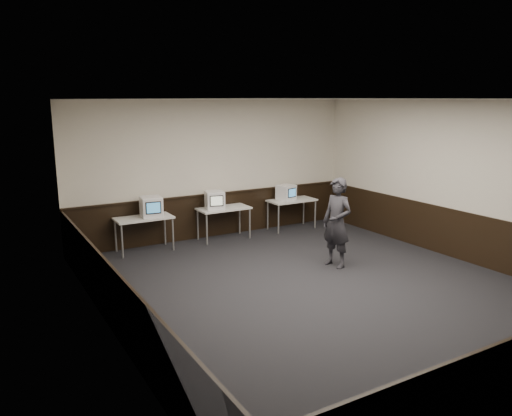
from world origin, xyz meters
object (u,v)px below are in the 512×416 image
Objects in this scene: desk_left at (144,220)px; emac_left at (151,207)px; desk_right at (292,202)px; desk_center at (224,211)px; person at (337,223)px; emac_center at (215,200)px; emac_right at (286,192)px.

desk_left is 0.33m from emac_left.
desk_left is at bearing 180.00° from desk_right.
person is (1.02, -2.83, 0.19)m from desk_center.
person is at bearing -38.49° from emac_left.
emac_center is (-0.23, -0.01, 0.28)m from desk_center.
desk_left is at bearing 173.65° from emac_left.
desk_center is 1.90m from desk_right.
person reaches higher than desk_right.
emac_right is (3.48, 0.07, -0.03)m from emac_left.
person reaches higher than emac_right.
desk_left is 3.66m from emac_right.
emac_right is at bearing 169.93° from desk_right.
emac_right is at bearing 0.43° from desk_left.
emac_left is 1.50m from emac_center.
emac_left is at bearing -165.00° from emac_center.
desk_center is 3.02m from person.
emac_left is (-1.74, -0.04, 0.29)m from desk_center.
emac_center is at bearing -177.52° from desk_center.
desk_right is 2.97m from person.
person reaches higher than emac_left.
desk_center is 2.37× the size of emac_left.
desk_left is at bearing 166.72° from emac_right.
emac_left is at bearing -13.22° from desk_left.
emac_right is at bearing 154.27° from person.
person is (1.25, -2.82, -0.08)m from emac_center.
desk_left is 1.69m from emac_center.
emac_left reaches higher than desk_right.
emac_left is at bearing 167.38° from emac_right.
desk_center is at bearing 167.19° from emac_right.
desk_right is at bearing 14.18° from emac_center.
emac_right is 2.95m from person.
emac_center is 3.09m from person.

